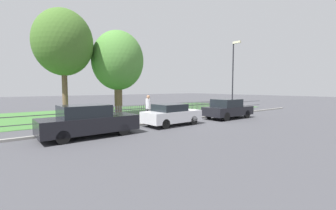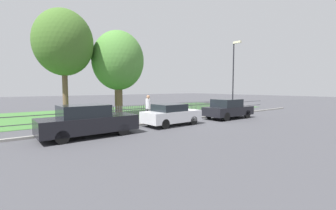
# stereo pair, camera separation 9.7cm
# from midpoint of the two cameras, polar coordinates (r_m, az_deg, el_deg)

# --- Properties ---
(ground_plane) EXTENTS (120.00, 120.00, 0.00)m
(ground_plane) POSITION_cam_midpoint_polar(r_m,az_deg,el_deg) (15.95, 2.83, -4.11)
(ground_plane) COLOR #424247
(kerb_stone) EXTENTS (31.32, 0.20, 0.12)m
(kerb_stone) POSITION_cam_midpoint_polar(r_m,az_deg,el_deg) (16.02, 2.60, -3.86)
(kerb_stone) COLOR gray
(kerb_stone) RESTS_ON ground
(grass_strip) EXTENTS (31.32, 10.77, 0.01)m
(grass_strip) POSITION_cam_midpoint_polar(r_m,az_deg,el_deg) (22.75, -10.92, -1.63)
(grass_strip) COLOR #3D7033
(grass_strip) RESTS_ON ground
(park_fence) EXTENTS (31.32, 0.05, 1.07)m
(park_fence) POSITION_cam_midpoint_polar(r_m,az_deg,el_deg) (18.11, -3.10, -1.40)
(park_fence) COLOR #4C4C51
(park_fence) RESTS_ON ground
(parked_car_silver_hatchback) EXTENTS (4.55, 1.80, 1.54)m
(parked_car_silver_hatchback) POSITION_cam_midpoint_polar(r_m,az_deg,el_deg) (11.46, -19.81, -3.84)
(parked_car_silver_hatchback) COLOR black
(parked_car_silver_hatchback) RESTS_ON ground
(parked_car_black_saloon) EXTENTS (3.77, 1.80, 1.35)m
(parked_car_black_saloon) POSITION_cam_midpoint_polar(r_m,az_deg,el_deg) (14.08, 0.68, -2.41)
(parked_car_black_saloon) COLOR silver
(parked_car_black_saloon) RESTS_ON ground
(parked_car_navy_estate) EXTENTS (4.07, 1.86, 1.50)m
(parked_car_navy_estate) POSITION_cam_midpoint_polar(r_m,az_deg,el_deg) (17.80, 14.77, -0.94)
(parked_car_navy_estate) COLOR black
(parked_car_navy_estate) RESTS_ON ground
(covered_motorcycle) EXTENTS (1.90, 0.84, 1.09)m
(covered_motorcycle) POSITION_cam_midpoint_polar(r_m,az_deg,el_deg) (17.49, 2.27, -1.20)
(covered_motorcycle) COLOR black
(covered_motorcycle) RESTS_ON ground
(tree_nearest_kerb) EXTENTS (4.27, 4.27, 8.17)m
(tree_nearest_kerb) POSITION_cam_midpoint_polar(r_m,az_deg,el_deg) (19.00, -25.20, 14.09)
(tree_nearest_kerb) COLOR brown
(tree_nearest_kerb) RESTS_ON ground
(tree_behind_motorcycle) EXTENTS (4.39, 4.39, 7.21)m
(tree_behind_motorcycle) POSITION_cam_midpoint_polar(r_m,az_deg,el_deg) (20.05, -12.77, 10.83)
(tree_behind_motorcycle) COLOR brown
(tree_behind_motorcycle) RESTS_ON ground
(pedestrian_near_fence) EXTENTS (0.43, 0.43, 1.84)m
(pedestrian_near_fence) POSITION_cam_midpoint_polar(r_m,az_deg,el_deg) (15.81, -5.21, -0.40)
(pedestrian_near_fence) COLOR slate
(pedestrian_near_fence) RESTS_ON ground
(street_lamp) EXTENTS (0.20, 0.79, 6.49)m
(street_lamp) POSITION_cam_midpoint_polar(r_m,az_deg,el_deg) (21.43, 16.24, 8.64)
(street_lamp) COLOR black
(street_lamp) RESTS_ON ground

